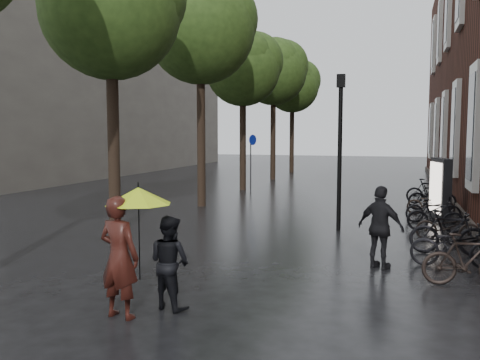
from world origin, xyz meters
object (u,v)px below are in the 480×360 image
at_px(ad_lightbox, 440,189).
at_px(lamp_post, 340,137).
at_px(pedestrian_walking, 381,227).
at_px(person_black, 170,262).
at_px(person_burgundy, 119,257).
at_px(parked_bicycles, 440,215).

relative_size(ad_lightbox, lamp_post, 0.45).
xyz_separation_m(pedestrian_walking, lamp_post, (-1.30, 3.99, 1.86)).
height_order(person_black, ad_lightbox, ad_lightbox).
height_order(person_black, lamp_post, lamp_post).
xyz_separation_m(person_burgundy, lamp_post, (2.42, 8.13, 1.79)).
xyz_separation_m(ad_lightbox, lamp_post, (-2.95, -2.83, 1.72)).
height_order(person_burgundy, person_black, person_burgundy).
relative_size(person_burgundy, person_black, 1.25).
bearing_deg(pedestrian_walking, lamp_post, -45.97).
bearing_deg(parked_bicycles, pedestrian_walking, -107.84).
distance_m(person_black, pedestrian_walking, 4.74).
bearing_deg(ad_lightbox, person_black, -128.48).
relative_size(person_burgundy, ad_lightbox, 0.93).
height_order(person_burgundy, pedestrian_walking, person_burgundy).
relative_size(parked_bicycles, lamp_post, 2.69).
bearing_deg(person_black, person_burgundy, 67.40).
xyz_separation_m(person_burgundy, pedestrian_walking, (3.72, 4.13, -0.07)).
bearing_deg(ad_lightbox, pedestrian_walking, -117.08).
bearing_deg(parked_bicycles, person_black, -119.76).
bearing_deg(lamp_post, person_burgundy, -106.58).
xyz_separation_m(pedestrian_walking, parked_bicycles, (1.49, 4.64, -0.40)).
distance_m(person_black, parked_bicycles, 9.40).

